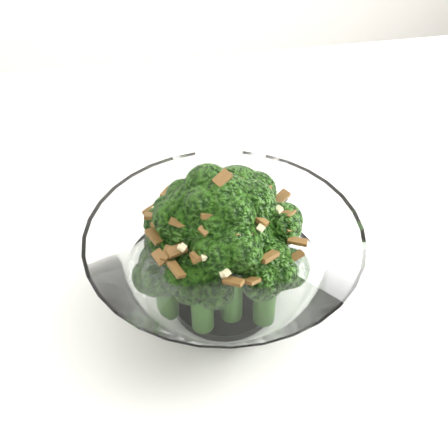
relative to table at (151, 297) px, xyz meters
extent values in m
cube|color=white|center=(0.00, 0.00, 0.05)|extent=(1.25, 0.87, 0.04)
cylinder|color=white|center=(0.56, 0.31, -0.33)|extent=(0.04, 0.04, 0.71)
cylinder|color=white|center=(0.06, -0.08, 0.07)|extent=(0.10, 0.10, 0.01)
cylinder|color=#285616|center=(0.06, -0.08, 0.13)|extent=(0.02, 0.02, 0.09)
sphere|color=#23510F|center=(0.06, -0.08, 0.18)|extent=(0.06, 0.06, 0.06)
cylinder|color=#285616|center=(0.08, -0.06, 0.12)|extent=(0.02, 0.02, 0.08)
sphere|color=#23510F|center=(0.08, -0.06, 0.18)|extent=(0.05, 0.05, 0.05)
cylinder|color=#285616|center=(0.04, -0.07, 0.12)|extent=(0.02, 0.02, 0.08)
sphere|color=#23510F|center=(0.04, -0.07, 0.17)|extent=(0.05, 0.05, 0.05)
cylinder|color=#285616|center=(0.06, -0.11, 0.12)|extent=(0.02, 0.02, 0.08)
sphere|color=#23510F|center=(0.06, -0.11, 0.17)|extent=(0.05, 0.05, 0.05)
cylinder|color=#285616|center=(0.10, -0.08, 0.11)|extent=(0.02, 0.02, 0.06)
sphere|color=#23510F|center=(0.10, -0.08, 0.15)|extent=(0.05, 0.05, 0.05)
cylinder|color=#285616|center=(0.02, -0.06, 0.11)|extent=(0.02, 0.02, 0.06)
sphere|color=#23510F|center=(0.02, -0.06, 0.15)|extent=(0.05, 0.05, 0.05)
cylinder|color=#285616|center=(0.09, -0.12, 0.11)|extent=(0.02, 0.02, 0.06)
sphere|color=#23510F|center=(0.09, -0.12, 0.15)|extent=(0.05, 0.05, 0.05)
cylinder|color=#285616|center=(0.03, -0.11, 0.11)|extent=(0.02, 0.02, 0.05)
sphere|color=#23510F|center=(0.03, -0.11, 0.14)|extent=(0.04, 0.04, 0.04)
cylinder|color=#285616|center=(0.11, -0.05, 0.10)|extent=(0.02, 0.02, 0.04)
sphere|color=#23510F|center=(0.11, -0.05, 0.14)|extent=(0.04, 0.04, 0.04)
cylinder|color=#285616|center=(0.01, -0.09, 0.10)|extent=(0.02, 0.02, 0.04)
sphere|color=#23510F|center=(0.01, -0.09, 0.13)|extent=(0.04, 0.04, 0.04)
cylinder|color=#285616|center=(0.07, -0.03, 0.10)|extent=(0.02, 0.02, 0.05)
sphere|color=#23510F|center=(0.07, -0.03, 0.14)|extent=(0.04, 0.04, 0.04)
cylinder|color=#285616|center=(0.03, -0.06, 0.11)|extent=(0.02, 0.02, 0.06)
sphere|color=#23510F|center=(0.03, -0.06, 0.15)|extent=(0.05, 0.05, 0.05)
cylinder|color=#285616|center=(0.04, -0.06, 0.10)|extent=(0.02, 0.02, 0.05)
sphere|color=#23510F|center=(0.04, -0.06, 0.14)|extent=(0.05, 0.05, 0.05)
cube|color=brown|center=(0.09, -0.03, 0.17)|extent=(0.02, 0.02, 0.01)
cube|color=brown|center=(0.01, -0.12, 0.17)|extent=(0.01, 0.02, 0.01)
cube|color=brown|center=(0.10, -0.09, 0.18)|extent=(0.01, 0.02, 0.01)
cube|color=brown|center=(0.01, -0.07, 0.17)|extent=(0.02, 0.01, 0.00)
cube|color=brown|center=(0.08, -0.13, 0.17)|extent=(0.02, 0.01, 0.01)
cube|color=brown|center=(0.07, -0.13, 0.17)|extent=(0.02, 0.01, 0.01)
cube|color=brown|center=(0.05, -0.02, 0.16)|extent=(0.01, 0.01, 0.01)
cube|color=brown|center=(0.03, -0.12, 0.17)|extent=(0.02, 0.01, 0.01)
cube|color=brown|center=(0.11, -0.09, 0.17)|extent=(0.02, 0.02, 0.01)
cube|color=brown|center=(0.07, -0.06, 0.20)|extent=(0.02, 0.01, 0.01)
cube|color=brown|center=(0.03, -0.12, 0.17)|extent=(0.02, 0.01, 0.01)
cube|color=brown|center=(0.08, -0.10, 0.19)|extent=(0.02, 0.02, 0.01)
cube|color=brown|center=(0.11, -0.10, 0.17)|extent=(0.01, 0.01, 0.01)
cube|color=brown|center=(0.02, -0.09, 0.18)|extent=(0.02, 0.01, 0.01)
cube|color=brown|center=(0.07, -0.14, 0.16)|extent=(0.01, 0.01, 0.01)
cube|color=brown|center=(0.08, -0.04, 0.18)|extent=(0.02, 0.01, 0.01)
cube|color=brown|center=(0.00, -0.06, 0.17)|extent=(0.01, 0.01, 0.01)
cube|color=brown|center=(0.03, -0.05, 0.18)|extent=(0.01, 0.01, 0.01)
cube|color=brown|center=(0.11, -0.09, 0.17)|extent=(0.01, 0.02, 0.01)
cube|color=brown|center=(0.04, -0.05, 0.18)|extent=(0.01, 0.02, 0.01)
cube|color=brown|center=(0.11, -0.11, 0.16)|extent=(0.02, 0.01, 0.00)
cube|color=brown|center=(0.00, -0.10, 0.16)|extent=(0.01, 0.02, 0.01)
cube|color=brown|center=(0.09, -0.08, 0.19)|extent=(0.01, 0.02, 0.01)
cube|color=brown|center=(0.07, -0.03, 0.18)|extent=(0.02, 0.02, 0.01)
cube|color=brown|center=(0.10, -0.07, 0.19)|extent=(0.01, 0.02, 0.01)
cube|color=brown|center=(0.10, -0.03, 0.17)|extent=(0.01, 0.02, 0.00)
cube|color=brown|center=(0.02, -0.03, 0.16)|extent=(0.02, 0.02, 0.01)
cube|color=brown|center=(0.12, -0.06, 0.16)|extent=(0.02, 0.02, 0.01)
cube|color=brown|center=(0.07, -0.12, 0.19)|extent=(0.02, 0.01, 0.01)
cube|color=brown|center=(0.04, -0.09, 0.19)|extent=(0.01, 0.02, 0.01)
cube|color=brown|center=(0.05, -0.08, 0.20)|extent=(0.01, 0.02, 0.01)
cube|color=brown|center=(0.11, -0.13, 0.16)|extent=(0.01, 0.01, 0.01)
cube|color=brown|center=(0.08, -0.04, 0.18)|extent=(0.01, 0.02, 0.01)
cube|color=brown|center=(0.08, -0.07, 0.20)|extent=(0.01, 0.02, 0.01)
cube|color=brown|center=(0.09, -0.06, 0.18)|extent=(0.01, 0.02, 0.01)
cube|color=brown|center=(0.04, -0.11, 0.19)|extent=(0.02, 0.01, 0.01)
cube|color=brown|center=(0.04, -0.08, 0.20)|extent=(0.02, 0.02, 0.01)
cube|color=brown|center=(0.01, -0.07, 0.17)|extent=(0.02, 0.02, 0.01)
cube|color=brown|center=(0.00, -0.05, 0.16)|extent=(0.01, 0.01, 0.01)
cube|color=brown|center=(0.06, -0.08, 0.21)|extent=(0.02, 0.01, 0.01)
cube|color=brown|center=(0.09, -0.08, 0.19)|extent=(0.02, 0.02, 0.01)
cube|color=brown|center=(0.02, -0.11, 0.17)|extent=(0.02, 0.01, 0.01)
cube|color=brown|center=(0.00, -0.08, 0.17)|extent=(0.01, 0.02, 0.01)
cube|color=brown|center=(0.05, -0.04, 0.18)|extent=(0.01, 0.01, 0.01)
cube|color=brown|center=(0.01, -0.10, 0.17)|extent=(0.01, 0.01, 0.01)
cube|color=brown|center=(0.06, -0.07, 0.20)|extent=(0.02, 0.01, 0.01)
cube|color=brown|center=(0.05, -0.14, 0.17)|extent=(0.02, 0.02, 0.01)
cube|color=brown|center=(0.03, -0.07, 0.19)|extent=(0.01, 0.02, 0.01)
cube|color=brown|center=(0.10, -0.06, 0.18)|extent=(0.02, 0.02, 0.01)
cube|color=brown|center=(0.07, -0.04, 0.18)|extent=(0.02, 0.02, 0.01)
cube|color=brown|center=(0.06, -0.07, 0.20)|extent=(0.02, 0.02, 0.01)
cube|color=brown|center=(0.05, -0.10, 0.20)|extent=(0.02, 0.01, 0.01)
cube|color=brown|center=(0.10, -0.04, 0.17)|extent=(0.01, 0.02, 0.01)
cube|color=brown|center=(0.09, -0.06, 0.19)|extent=(0.02, 0.01, 0.01)
cube|color=beige|center=(0.02, -0.11, 0.18)|extent=(0.00, 0.01, 0.00)
cube|color=beige|center=(0.08, -0.04, 0.18)|extent=(0.01, 0.01, 0.01)
cube|color=beige|center=(0.05, -0.10, 0.20)|extent=(0.01, 0.01, 0.00)
cube|color=beige|center=(0.04, -0.12, 0.18)|extent=(0.01, 0.01, 0.00)
cube|color=beige|center=(0.05, -0.06, 0.19)|extent=(0.00, 0.01, 0.00)
cube|color=beige|center=(0.07, -0.05, 0.19)|extent=(0.01, 0.01, 0.00)
cube|color=beige|center=(0.06, -0.02, 0.17)|extent=(0.01, 0.01, 0.01)
cube|color=beige|center=(0.05, -0.14, 0.17)|extent=(0.01, 0.01, 0.01)
cube|color=beige|center=(0.06, -0.06, 0.20)|extent=(0.01, 0.01, 0.01)
cube|color=beige|center=(0.06, -0.12, 0.18)|extent=(0.01, 0.01, 0.01)
cube|color=beige|center=(0.08, -0.11, 0.19)|extent=(0.01, 0.01, 0.01)
cube|color=beige|center=(0.12, -0.09, 0.17)|extent=(0.01, 0.01, 0.01)
cube|color=beige|center=(0.04, -0.06, 0.18)|extent=(0.01, 0.01, 0.00)
cube|color=beige|center=(0.11, -0.05, 0.17)|extent=(0.01, 0.01, 0.01)
cube|color=beige|center=(0.10, -0.09, 0.18)|extent=(0.01, 0.01, 0.01)
cube|color=beige|center=(0.08, -0.04, 0.18)|extent=(0.00, 0.01, 0.00)
cube|color=beige|center=(0.01, -0.05, 0.16)|extent=(0.01, 0.01, 0.01)
cube|color=beige|center=(0.02, -0.11, 0.18)|extent=(0.01, 0.01, 0.01)
cube|color=beige|center=(0.05, -0.09, 0.21)|extent=(0.01, 0.01, 0.00)
cube|color=beige|center=(0.07, -0.12, 0.19)|extent=(0.01, 0.01, 0.01)
cube|color=beige|center=(0.05, -0.14, 0.17)|extent=(0.01, 0.01, 0.01)
camera|label=1|loc=(-0.03, -0.45, 0.51)|focal=50.00mm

